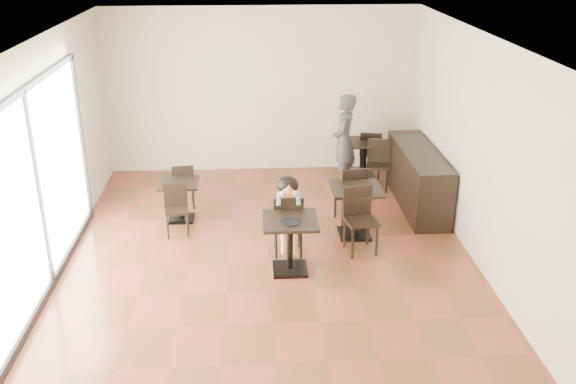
{
  "coord_description": "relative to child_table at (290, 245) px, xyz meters",
  "views": [
    {
      "loc": [
        -0.19,
        -8.24,
        4.49
      ],
      "look_at": [
        0.3,
        0.26,
        1.0
      ],
      "focal_mm": 40.0,
      "sensor_mm": 36.0,
      "label": 1
    }
  ],
  "objects": [
    {
      "name": "adult_patron",
      "position": [
        1.19,
        3.24,
        0.48
      ],
      "size": [
        0.55,
        0.72,
        1.75
      ],
      "primitive_type": "imported",
      "rotation": [
        0.0,
        0.0,
        -1.79
      ],
      "color": "#3F3E43",
      "rests_on": "floor"
    },
    {
      "name": "wall_back",
      "position": [
        -0.3,
        4.24,
        1.2
      ],
      "size": [
        6.0,
        0.01,
        3.2
      ],
      "primitive_type": "cube",
      "color": "silver",
      "rests_on": "floor"
    },
    {
      "name": "chair_back_a",
      "position": [
        1.8,
        3.74,
        0.06
      ],
      "size": [
        0.49,
        0.49,
        0.92
      ],
      "primitive_type": null,
      "rotation": [
        0.0,
        0.0,
        2.92
      ],
      "color": "black",
      "rests_on": "floor"
    },
    {
      "name": "chair_mid_a",
      "position": [
        1.09,
        1.63,
        0.09
      ],
      "size": [
        0.52,
        0.52,
        0.98
      ],
      "primitive_type": null,
      "rotation": [
        0.0,
        0.0,
        3.33
      ],
      "color": "black",
      "rests_on": "floor"
    },
    {
      "name": "chair_back_b",
      "position": [
        1.8,
        2.99,
        0.06
      ],
      "size": [
        0.49,
        0.49,
        0.92
      ],
      "primitive_type": null,
      "rotation": [
        0.0,
        0.0,
        -0.22
      ],
      "color": "black",
      "rests_on": "floor"
    },
    {
      "name": "cafe_table_left",
      "position": [
        -1.71,
        1.83,
        -0.06
      ],
      "size": [
        0.72,
        0.72,
        0.67
      ],
      "primitive_type": null,
      "rotation": [
        0.0,
        0.0,
        0.14
      ],
      "color": "black",
      "rests_on": "floor"
    },
    {
      "name": "service_counter",
      "position": [
        2.35,
        2.24,
        0.1
      ],
      "size": [
        0.6,
        2.4,
        1.0
      ],
      "primitive_type": "cube",
      "color": "black",
      "rests_on": "floor"
    },
    {
      "name": "child",
      "position": [
        0.0,
        0.55,
        0.21
      ],
      "size": [
        0.43,
        0.6,
        1.21
      ],
      "primitive_type": null,
      "color": "gray",
      "rests_on": "child_chair"
    },
    {
      "name": "ceiling",
      "position": [
        -0.3,
        0.24,
        2.8
      ],
      "size": [
        6.0,
        8.0,
        0.01
      ],
      "primitive_type": "cube",
      "color": "silver",
      "rests_on": "floor"
    },
    {
      "name": "floor",
      "position": [
        -0.3,
        0.24,
        -0.4
      ],
      "size": [
        6.0,
        8.0,
        0.01
      ],
      "primitive_type": "cube",
      "color": "brown",
      "rests_on": "ground"
    },
    {
      "name": "wall_left",
      "position": [
        -3.3,
        0.24,
        1.2
      ],
      "size": [
        0.01,
        8.0,
        3.2
      ],
      "primitive_type": "cube",
      "color": "silver",
      "rests_on": "floor"
    },
    {
      "name": "child_table",
      "position": [
        0.0,
        0.0,
        0.0
      ],
      "size": [
        0.76,
        0.76,
        0.8
      ],
      "primitive_type": null,
      "color": "black",
      "rests_on": "floor"
    },
    {
      "name": "wall_front",
      "position": [
        -0.3,
        -3.76,
        1.2
      ],
      "size": [
        6.0,
        0.01,
        3.2
      ],
      "primitive_type": "cube",
      "color": "silver",
      "rests_on": "floor"
    },
    {
      "name": "child_chair",
      "position": [
        0.0,
        0.55,
        0.08
      ],
      "size": [
        0.43,
        0.43,
        0.96
      ],
      "primitive_type": null,
      "rotation": [
        0.0,
        0.0,
        3.14
      ],
      "color": "black",
      "rests_on": "floor"
    },
    {
      "name": "cafe_table_back",
      "position": [
        1.64,
        3.54,
        -0.02
      ],
      "size": [
        0.87,
        0.87,
        0.76
      ],
      "primitive_type": null,
      "rotation": [
        0.0,
        0.0,
        -0.22
      ],
      "color": "black",
      "rests_on": "floor"
    },
    {
      "name": "chair_left_a",
      "position": [
        -1.71,
        2.38,
        0.01
      ],
      "size": [
        0.41,
        0.41,
        0.81
      ],
      "primitive_type": null,
      "rotation": [
        0.0,
        0.0,
        3.29
      ],
      "color": "black",
      "rests_on": "floor"
    },
    {
      "name": "cafe_table_mid",
      "position": [
        1.09,
        1.08,
        0.01
      ],
      "size": [
        0.9,
        0.9,
        0.81
      ],
      "primitive_type": null,
      "rotation": [
        0.0,
        0.0,
        0.19
      ],
      "color": "black",
      "rests_on": "floor"
    },
    {
      "name": "pizza_slice",
      "position": [
        0.0,
        0.36,
        0.65
      ],
      "size": [
        0.28,
        0.22,
        0.06
      ],
      "primitive_type": null,
      "color": "tan",
      "rests_on": "child"
    },
    {
      "name": "wall_right",
      "position": [
        2.7,
        0.24,
        1.2
      ],
      "size": [
        0.01,
        8.0,
        3.2
      ],
      "primitive_type": "cube",
      "color": "silver",
      "rests_on": "floor"
    },
    {
      "name": "storefront_window",
      "position": [
        -3.27,
        -0.26,
        1.0
      ],
      "size": [
        0.04,
        4.5,
        2.6
      ],
      "primitive_type": "cube",
      "color": "white",
      "rests_on": "floor"
    },
    {
      "name": "chair_mid_b",
      "position": [
        1.09,
        0.53,
        0.09
      ],
      "size": [
        0.52,
        0.52,
        0.98
      ],
      "primitive_type": null,
      "rotation": [
        0.0,
        0.0,
        0.19
      ],
      "color": "black",
      "rests_on": "floor"
    },
    {
      "name": "plate",
      "position": [
        0.0,
        -0.1,
        0.41
      ],
      "size": [
        0.27,
        0.27,
        0.02
      ],
      "primitive_type": "cylinder",
      "color": "black",
      "rests_on": "child_table"
    },
    {
      "name": "chair_left_b",
      "position": [
        -1.71,
        1.28,
        0.01
      ],
      "size": [
        0.41,
        0.41,
        0.81
      ],
      "primitive_type": null,
      "rotation": [
        0.0,
        0.0,
        0.14
      ],
      "color": "black",
      "rests_on": "floor"
    }
  ]
}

